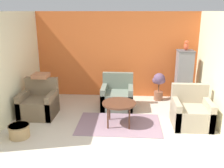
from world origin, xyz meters
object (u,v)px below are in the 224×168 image
armchair_left (39,104)px  armchair_middle (117,97)px  birdcage (183,78)px  armchair_right (191,113)px  potted_plant (159,84)px  coffee_table (119,104)px  wicker_basket (19,131)px  parrot (186,46)px

armchair_left → armchair_middle: bearing=19.3°
armchair_left → birdcage: 3.78m
armchair_right → birdcage: bearing=86.3°
armchair_right → potted_plant: (-0.53, 1.59, 0.19)m
birdcage → potted_plant: birdcage is taller
coffee_table → armchair_right: armchair_right is taller
armchair_left → potted_plant: armchair_left is taller
potted_plant → wicker_basket: (-2.98, -2.39, -0.34)m
potted_plant → armchair_middle: bearing=-149.5°
birdcage → potted_plant: 0.68m
armchair_left → armchair_middle: 1.95m
armchair_right → birdcage: size_ratio=0.60×
armchair_left → wicker_basket: size_ratio=2.11×
coffee_table → armchair_right: 1.58m
armchair_right → potted_plant: size_ratio=1.12×
armchair_left → armchair_right: (3.49, -0.29, 0.00)m
armchair_left → parrot: bearing=17.7°
parrot → wicker_basket: parrot is taller
armchair_right → coffee_table: bearing=-176.9°
coffee_table → parrot: size_ratio=2.77×
parrot → wicker_basket: size_ratio=0.64×
coffee_table → potted_plant: size_ratio=0.94×
birdcage → wicker_basket: 4.27m
parrot → potted_plant: 1.26m
coffee_table → armchair_left: size_ratio=0.84×
armchair_middle → wicker_basket: (-1.86, -1.73, -0.15)m
armchair_left → wicker_basket: bearing=-91.0°
coffee_table → potted_plant: bearing=58.4°
armchair_middle → wicker_basket: armchair_middle is taller
birdcage → parrot: 0.87m
armchair_left → potted_plant: 3.24m
birdcage → armchair_middle: bearing=-164.1°
wicker_basket → potted_plant: bearing=38.8°
armchair_left → parrot: size_ratio=3.29×
armchair_left → birdcage: bearing=17.7°
coffee_table → wicker_basket: size_ratio=1.77×
armchair_right → potted_plant: 1.69m
armchair_left → armchair_right: same height
wicker_basket → armchair_middle: bearing=43.0°
birdcage → parrot: size_ratio=5.45×
armchair_middle → coffee_table: bearing=-84.9°
wicker_basket → parrot: bearing=31.8°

